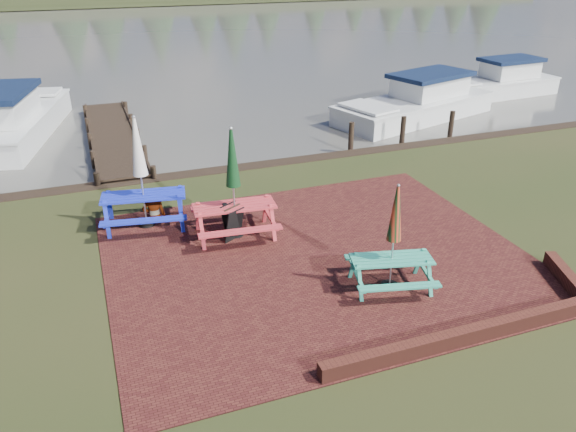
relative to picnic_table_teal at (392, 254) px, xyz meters
The scene contains 13 objects.
ground 1.33m from the picnic_table_teal, 146.69° to the left, with size 120.00×120.00×0.00m, color black.
paving 1.98m from the picnic_table_teal, 119.50° to the left, with size 9.00×7.50×0.02m, color #391312.
brick_wall 2.30m from the picnic_table_teal, 55.66° to the right, with size 6.21×1.79×0.30m.
water 37.61m from the picnic_table_teal, 91.37° to the left, with size 120.00×60.00×0.02m, color #49453E.
picnic_table_teal is the anchor object (origin of this frame).
picnic_table_red 3.98m from the picnic_table_teal, 125.45° to the left, with size 2.05×1.86×2.64m.
picnic_table_blue 6.19m from the picnic_table_teal, 133.06° to the left, with size 2.23×2.05×2.75m.
chalkboard 3.94m from the picnic_table_teal, 127.64° to the left, with size 0.54×0.71×0.82m.
jetty 12.68m from the picnic_table_teal, 110.34° to the left, with size 1.76×9.08×1.00m.
boat_jetty 15.95m from the picnic_table_teal, 119.25° to the left, with size 4.13×7.81×2.15m.
boat_near 13.42m from the picnic_table_teal, 55.70° to the left, with size 7.61×4.49×1.95m.
boat_far 18.69m from the picnic_table_teal, 44.66° to the left, with size 6.11×2.55×1.86m.
person 6.31m from the picnic_table_teal, 129.10° to the left, with size 0.58×0.38×1.60m, color gray.
Camera 1 is at (-4.35, -8.86, 6.23)m, focal length 35.00 mm.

